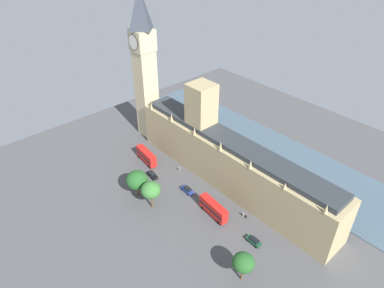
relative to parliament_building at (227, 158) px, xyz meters
name	(u,v)px	position (x,y,z in m)	size (l,w,h in m)	color
ground_plane	(225,185)	(1.99, 1.64, -9.36)	(147.90, 147.90, 0.00)	#4C4C4F
river_thames	(273,155)	(-24.10, 1.64, -9.23)	(28.14, 133.11, 0.25)	#475B6B
parliament_building	(227,158)	(0.00, 0.00, 0.00)	(11.23, 77.90, 31.22)	tan
clock_tower	(144,64)	(1.08, -41.84, 20.34)	(7.53, 7.53, 57.41)	#CCBA8E
double_decker_bus_far_end	(146,156)	(13.62, -26.44, -6.72)	(3.63, 10.71, 4.75)	red
car_black_kerbside	(152,175)	(17.28, -18.13, -8.47)	(2.28, 4.77, 1.74)	black
car_blue_midblock	(187,190)	(13.39, -4.34, -8.47)	(1.99, 4.69, 1.74)	navy
double_decker_bus_opposite_hall	(213,208)	(14.29, 8.60, -6.72)	(3.44, 10.68, 4.75)	red
car_dark_green_under_trees	(254,241)	(13.55, 23.62, -8.47)	(1.94, 4.48, 1.74)	#19472D
pedestrian_by_river_gate	(243,215)	(8.03, 15.08, -8.64)	(0.63, 0.67, 1.59)	gray
pedestrian_leading	(246,216)	(7.91, 16.05, -8.64)	(0.64, 0.56, 1.59)	black
pedestrian_trailing	(179,169)	(8.12, -14.54, -8.64)	(0.60, 0.67, 1.60)	gray
plane_tree_corner	(151,190)	(25.99, -6.31, -2.41)	(5.99, 5.99, 9.53)	brown
plane_tree_near_tower	(137,180)	(25.99, -13.75, -3.18)	(6.93, 6.93, 9.14)	brown
plane_tree_slot_10	(243,263)	(24.48, 28.77, -3.02)	(5.48, 5.48, 8.71)	brown
street_lamp_slot_11	(143,186)	(25.07, -12.04, -4.98)	(0.56, 0.56, 6.27)	black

